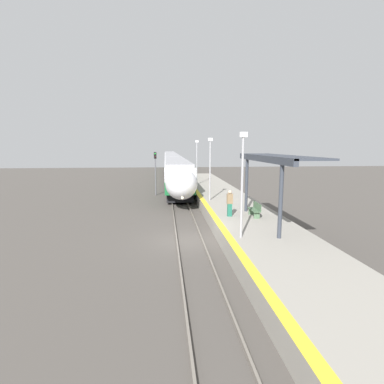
# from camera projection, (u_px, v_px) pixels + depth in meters

# --- Properties ---
(ground_plane) EXTENTS (120.00, 120.00, 0.00)m
(ground_plane) POSITION_uv_depth(u_px,v_px,m) (189.00, 241.00, 17.08)
(ground_plane) COLOR #4C4742
(rail_left) EXTENTS (0.08, 90.00, 0.15)m
(rail_left) POSITION_uv_depth(u_px,v_px,m) (177.00, 240.00, 17.01)
(rail_left) COLOR slate
(rail_left) RESTS_ON ground_plane
(rail_right) EXTENTS (0.08, 90.00, 0.15)m
(rail_right) POSITION_uv_depth(u_px,v_px,m) (202.00, 239.00, 17.13)
(rail_right) COLOR slate
(rail_right) RESTS_ON ground_plane
(train) EXTENTS (2.80, 68.30, 3.76)m
(train) POSITION_uv_depth(u_px,v_px,m) (172.00, 163.00, 56.59)
(train) COLOR black
(train) RESTS_ON ground_plane
(platform_right) EXTENTS (4.60, 64.00, 0.92)m
(platform_right) POSITION_uv_depth(u_px,v_px,m) (256.00, 231.00, 17.35)
(platform_right) COLOR gray
(platform_right) RESTS_ON ground_plane
(platform_bench) EXTENTS (0.44, 1.57, 0.89)m
(platform_bench) POSITION_uv_depth(u_px,v_px,m) (255.00, 209.00, 18.96)
(platform_bench) COLOR #4C6B4C
(platform_bench) RESTS_ON platform_right
(person_waiting) EXTENTS (0.36, 0.22, 1.68)m
(person_waiting) POSITION_uv_depth(u_px,v_px,m) (230.00, 203.00, 18.95)
(person_waiting) COLOR #1E604C
(person_waiting) RESTS_ON platform_right
(railway_signal) EXTENTS (0.28, 0.28, 4.70)m
(railway_signal) POSITION_uv_depth(u_px,v_px,m) (155.00, 169.00, 32.43)
(railway_signal) COLOR #59595E
(railway_signal) RESTS_ON ground_plane
(lamppost_near) EXTENTS (0.36, 0.20, 5.08)m
(lamppost_near) POSITION_uv_depth(u_px,v_px,m) (242.00, 178.00, 14.22)
(lamppost_near) COLOR #9E9EA3
(lamppost_near) RESTS_ON platform_right
(lamppost_mid) EXTENTS (0.36, 0.20, 5.08)m
(lamppost_mid) POSITION_uv_depth(u_px,v_px,m) (210.00, 165.00, 24.34)
(lamppost_mid) COLOR #9E9EA3
(lamppost_mid) RESTS_ON platform_right
(lamppost_far) EXTENTS (0.36, 0.20, 5.08)m
(lamppost_far) POSITION_uv_depth(u_px,v_px,m) (197.00, 159.00, 34.46)
(lamppost_far) COLOR #9E9EA3
(lamppost_far) RESTS_ON platform_right
(station_canopy) EXTENTS (2.02, 9.08, 3.92)m
(station_canopy) POSITION_uv_depth(u_px,v_px,m) (271.00, 160.00, 17.07)
(station_canopy) COLOR #333842
(station_canopy) RESTS_ON platform_right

